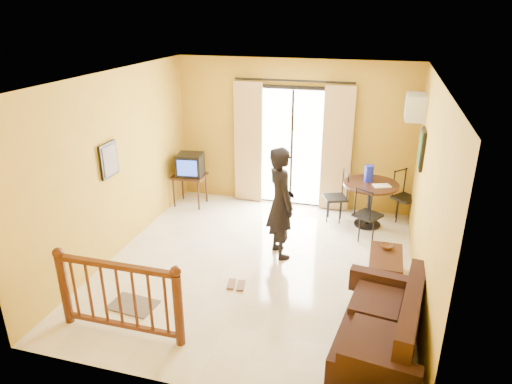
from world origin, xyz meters
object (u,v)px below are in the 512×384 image
(dining_table, at_px, (370,192))
(television, at_px, (190,165))
(standing_person, at_px, (281,203))
(coffee_table, at_px, (385,263))
(sofa, at_px, (384,331))

(dining_table, bearing_deg, television, 179.83)
(television, xyz_separation_m, standing_person, (2.11, -1.45, 0.05))
(television, bearing_deg, dining_table, -7.59)
(television, bearing_deg, standing_person, -41.88)
(coffee_table, bearing_deg, standing_person, 170.70)
(dining_table, relative_size, coffee_table, 1.18)
(dining_table, xyz_separation_m, sofa, (0.33, -3.32, -0.33))
(coffee_table, bearing_deg, dining_table, 100.77)
(sofa, distance_m, standing_person, 2.54)
(coffee_table, xyz_separation_m, standing_person, (-1.61, 0.26, 0.64))
(dining_table, distance_m, standing_person, 1.94)
(standing_person, bearing_deg, dining_table, -76.02)
(dining_table, bearing_deg, sofa, -84.37)
(television, height_order, standing_person, standing_person)
(dining_table, distance_m, coffee_table, 1.78)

